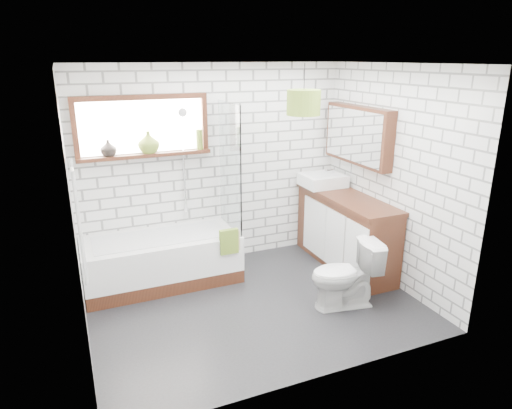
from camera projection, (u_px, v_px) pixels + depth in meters
name	position (u px, v px, depth m)	size (l,w,h in m)	color
floor	(255.00, 305.00, 4.95)	(3.40, 2.60, 0.01)	black
ceiling	(254.00, 63.00, 4.18)	(3.40, 2.60, 0.01)	white
wall_back	(214.00, 167.00, 5.71)	(3.40, 0.01, 2.50)	white
wall_front	(321.00, 240.00, 3.42)	(3.40, 0.01, 2.50)	white
wall_left	(73.00, 216.00, 3.94)	(0.01, 2.60, 2.50)	white
wall_right	(392.00, 178.00, 5.19)	(0.01, 2.60, 2.50)	white
window	(143.00, 127.00, 5.19)	(1.52, 0.16, 0.68)	#35180E
towel_radiator	(79.00, 221.00, 3.97)	(0.06, 0.52, 1.00)	white
mirror_cabinet	(358.00, 135.00, 5.57)	(0.16, 1.20, 0.70)	#35180E
shower_riser	(184.00, 162.00, 5.49)	(0.02, 0.02, 1.30)	silver
bathtub	(162.00, 260.00, 5.36)	(1.78, 0.78, 0.57)	white
shower_screen	(230.00, 167.00, 5.36)	(0.02, 0.72, 1.50)	white
towel_green	(229.00, 242.00, 5.20)	(0.22, 0.06, 0.29)	olive
towel_beige	(232.00, 241.00, 5.21)	(0.18, 0.05, 0.24)	tan
vanity	(345.00, 231.00, 5.75)	(0.53, 1.64, 0.94)	#35180E
basin	(323.00, 180.00, 6.00)	(0.53, 0.46, 0.15)	white
tap	(333.00, 175.00, 6.04)	(0.03, 0.03, 0.15)	silver
toilet	(345.00, 275.00, 4.81)	(0.72, 0.41, 0.73)	white
vase_olive	(149.00, 144.00, 5.24)	(0.24, 0.24, 0.25)	olive
vase_dark	(109.00, 150.00, 5.08)	(0.18, 0.18, 0.19)	black
bottle	(200.00, 141.00, 5.46)	(0.07, 0.07, 0.23)	olive
pendant	(304.00, 103.00, 4.82)	(0.36, 0.36, 0.26)	olive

